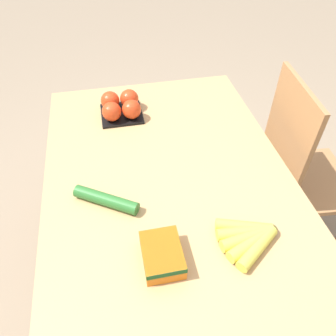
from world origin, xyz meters
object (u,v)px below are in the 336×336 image
Objects in this scene: tomato_pack at (121,106)px; banana_bunch at (250,237)px; cucumber_near at (106,200)px; chair at (298,173)px; carrot_bag at (162,254)px.

banana_bunch is at bearing 22.92° from tomato_pack.
banana_bunch is 0.88× the size of cucumber_near.
cucumber_near is at bearing -119.41° from banana_bunch.
cucumber_near reaches higher than banana_bunch.
chair is 0.73m from banana_bunch.
banana_bunch is 1.05× the size of tomato_pack.
chair is at bearing 133.74° from banana_bunch.
carrot_bag is (0.48, -0.76, 0.30)m from chair.
tomato_pack is (-0.27, -0.80, 0.31)m from chair.
banana_bunch is at bearing 92.31° from carrot_bag.
tomato_pack is 0.52m from cucumber_near.
banana_bunch is at bearing 60.59° from cucumber_near.
cucumber_near is at bearing 109.62° from chair.
banana_bunch is at bearing 138.92° from chair.
cucumber_near is at bearing -149.56° from carrot_bag.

